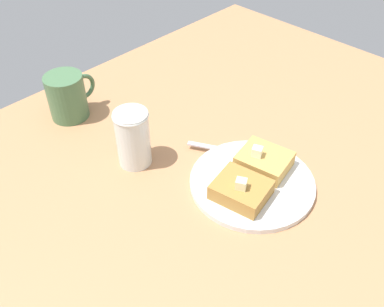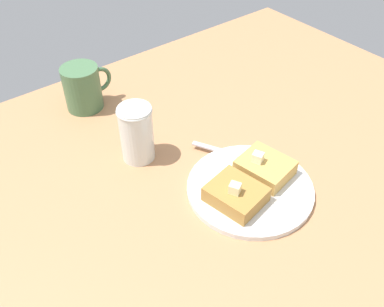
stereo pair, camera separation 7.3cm
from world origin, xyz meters
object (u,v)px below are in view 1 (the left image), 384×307
object	(u,v)px
plate	(252,182)
syrup_jar	(133,141)
coffee_mug	(68,96)
fork	(235,152)

from	to	relation	value
plate	syrup_jar	size ratio (longest dim) A/B	1.98
plate	coffee_mug	distance (cm)	40.93
fork	syrup_jar	xyz separation A→B (cm)	(-13.59, 12.28, 3.65)
fork	syrup_jar	size ratio (longest dim) A/B	1.37
coffee_mug	fork	bearing A→B (deg)	-67.33
plate	coffee_mug	bearing A→B (deg)	104.32
coffee_mug	syrup_jar	bearing A→B (deg)	-89.84
syrup_jar	fork	bearing A→B (deg)	-42.10
syrup_jar	plate	bearing A→B (deg)	-62.28
plate	fork	bearing A→B (deg)	62.24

